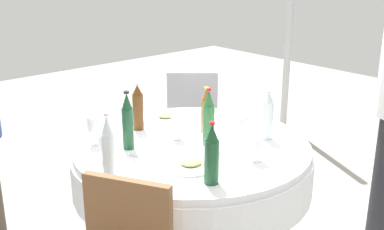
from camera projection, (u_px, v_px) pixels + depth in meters
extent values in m
cylinder|color=white|center=(192.00, 146.00, 2.70)|extent=(1.32, 1.32, 0.04)
cylinder|color=white|center=(192.00, 167.00, 2.74)|extent=(1.35, 1.35, 0.22)
cylinder|color=slate|center=(192.00, 221.00, 2.85)|extent=(0.14, 0.14, 0.48)
cylinder|color=#2D6B38|center=(209.00, 125.00, 2.64)|extent=(0.07, 0.07, 0.23)
cone|color=#2D6B38|center=(209.00, 98.00, 2.59)|extent=(0.06, 0.06, 0.09)
cylinder|color=red|center=(209.00, 89.00, 2.57)|extent=(0.03, 0.03, 0.01)
cylinder|color=#194728|center=(212.00, 162.00, 2.19)|extent=(0.07, 0.07, 0.21)
cone|color=#194728|center=(212.00, 133.00, 2.15)|extent=(0.06, 0.06, 0.08)
cylinder|color=red|center=(212.00, 123.00, 2.13)|extent=(0.03, 0.03, 0.01)
cylinder|color=#593314|center=(138.00, 112.00, 2.87)|extent=(0.06, 0.06, 0.22)
cone|color=#593314|center=(137.00, 90.00, 2.83)|extent=(0.06, 0.06, 0.06)
cylinder|color=silver|center=(137.00, 84.00, 2.82)|extent=(0.03, 0.03, 0.01)
cylinder|color=#194728|center=(128.00, 129.00, 2.59)|extent=(0.06, 0.06, 0.23)
cone|color=#194728|center=(127.00, 101.00, 2.54)|extent=(0.06, 0.06, 0.08)
cylinder|color=black|center=(126.00, 92.00, 2.52)|extent=(0.03, 0.03, 0.01)
cylinder|color=silver|center=(109.00, 156.00, 2.25)|extent=(0.06, 0.06, 0.22)
cone|color=silver|center=(107.00, 125.00, 2.20)|extent=(0.06, 0.06, 0.09)
cylinder|color=silver|center=(106.00, 114.00, 2.18)|extent=(0.02, 0.02, 0.01)
cylinder|color=silver|center=(267.00, 120.00, 2.73)|extent=(0.06, 0.06, 0.22)
cone|color=silver|center=(269.00, 97.00, 2.68)|extent=(0.06, 0.06, 0.05)
cylinder|color=silver|center=(269.00, 91.00, 2.67)|extent=(0.03, 0.03, 0.01)
cylinder|color=#8C5619|center=(206.00, 116.00, 2.83)|extent=(0.06, 0.06, 0.19)
cone|color=#8C5619|center=(206.00, 95.00, 2.79)|extent=(0.06, 0.06, 0.07)
cylinder|color=gold|center=(207.00, 88.00, 2.78)|extent=(0.03, 0.03, 0.01)
cylinder|color=white|center=(95.00, 144.00, 2.68)|extent=(0.06, 0.06, 0.00)
cylinder|color=white|center=(95.00, 137.00, 2.67)|extent=(0.01, 0.01, 0.08)
cylinder|color=white|center=(94.00, 124.00, 2.64)|extent=(0.07, 0.07, 0.08)
cylinder|color=maroon|center=(94.00, 128.00, 2.65)|extent=(0.06, 0.06, 0.03)
cylinder|color=white|center=(177.00, 139.00, 2.75)|extent=(0.06, 0.06, 0.00)
cylinder|color=white|center=(177.00, 133.00, 2.74)|extent=(0.01, 0.01, 0.07)
cylinder|color=white|center=(177.00, 122.00, 2.71)|extent=(0.07, 0.07, 0.07)
cylinder|color=white|center=(256.00, 161.00, 2.46)|extent=(0.06, 0.06, 0.00)
cylinder|color=white|center=(256.00, 154.00, 2.45)|extent=(0.01, 0.01, 0.06)
cylinder|color=white|center=(257.00, 143.00, 2.43)|extent=(0.07, 0.07, 0.06)
cylinder|color=maroon|center=(257.00, 146.00, 2.44)|extent=(0.06, 0.06, 0.02)
cylinder|color=white|center=(106.00, 159.00, 2.48)|extent=(0.06, 0.06, 0.00)
cylinder|color=white|center=(106.00, 153.00, 2.46)|extent=(0.01, 0.01, 0.07)
cylinder|color=white|center=(105.00, 142.00, 2.44)|extent=(0.06, 0.06, 0.06)
cylinder|color=maroon|center=(105.00, 145.00, 2.45)|extent=(0.05, 0.05, 0.02)
cylinder|color=white|center=(191.00, 166.00, 2.39)|extent=(0.25, 0.25, 0.02)
ellipsoid|color=#8C9E59|center=(191.00, 162.00, 2.38)|extent=(0.11, 0.10, 0.02)
cylinder|color=white|center=(167.00, 118.00, 3.08)|extent=(0.24, 0.24, 0.02)
ellipsoid|color=#8C9E59|center=(167.00, 115.00, 3.07)|extent=(0.11, 0.09, 0.02)
cube|color=silver|center=(244.00, 146.00, 2.65)|extent=(0.02, 0.18, 0.00)
cube|color=silver|center=(143.00, 159.00, 2.48)|extent=(0.06, 0.18, 0.00)
cube|color=white|center=(235.00, 115.00, 3.12)|extent=(0.18, 0.18, 0.02)
cube|color=brown|center=(128.00, 224.00, 2.04)|extent=(0.22, 0.37, 0.42)
cube|color=#99999E|center=(192.00, 116.00, 4.05)|extent=(0.56, 0.56, 0.04)
cube|color=#99999E|center=(192.00, 98.00, 3.81)|extent=(0.33, 0.30, 0.42)
cylinder|color=gray|center=(211.00, 135.00, 4.28)|extent=(0.03, 0.03, 0.43)
cylinder|color=gray|center=(173.00, 135.00, 4.28)|extent=(0.03, 0.03, 0.43)
cylinder|color=gray|center=(213.00, 150.00, 3.96)|extent=(0.03, 0.03, 0.43)
cylinder|color=gray|center=(172.00, 150.00, 3.96)|extent=(0.03, 0.03, 0.43)
cylinder|color=#B2B5B7|center=(290.00, 9.00, 4.78)|extent=(0.07, 0.07, 2.46)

